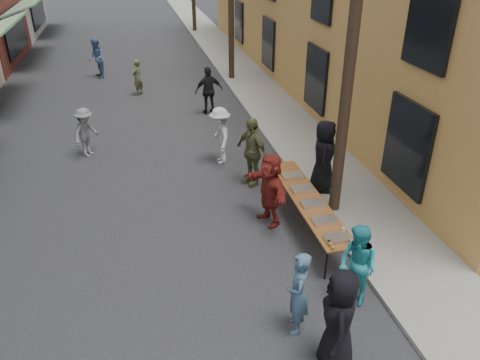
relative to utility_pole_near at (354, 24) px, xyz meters
name	(u,v)px	position (x,y,z in m)	size (l,w,h in m)	color
ground	(173,329)	(-4.30, -3.00, -4.50)	(120.00, 120.00, 0.00)	#28282B
sidewalk	(246,78)	(0.70, 12.00, -4.45)	(2.20, 60.00, 0.10)	gray
utility_pole_near	(354,24)	(0.00, 0.00, 0.00)	(0.26, 0.26, 9.00)	#2D2116
serving_table	(308,200)	(-0.90, -0.47, -3.79)	(0.70, 4.00, 0.75)	brown
catering_tray_sausage	(337,238)	(-0.90, -2.12, -3.71)	(0.50, 0.33, 0.08)	maroon
catering_tray_foil_b	(325,221)	(-0.90, -1.47, -3.71)	(0.50, 0.33, 0.08)	#B2B2B7
catering_tray_buns	(313,204)	(-0.90, -0.77, -3.71)	(0.50, 0.33, 0.08)	tan
catering_tray_foil_d	(302,189)	(-0.90, -0.07, -3.71)	(0.50, 0.33, 0.08)	#B2B2B7
catering_tray_buns_end	(292,176)	(-0.90, 0.63, -3.71)	(0.50, 0.33, 0.08)	tan
condiment_jar_a	(333,248)	(-1.12, -2.42, -3.71)	(0.07, 0.07, 0.08)	#A57F26
condiment_jar_b	(331,245)	(-1.12, -2.32, -3.71)	(0.07, 0.07, 0.08)	#A57F26
condiment_jar_c	(329,242)	(-1.12, -2.22, -3.71)	(0.07, 0.07, 0.08)	#A57F26
cup_stack	(352,243)	(-0.70, -2.37, -3.69)	(0.08, 0.08, 0.12)	tan
guest_front_a	(339,321)	(-1.84, -4.31, -3.59)	(0.89, 0.58, 1.83)	black
guest_front_b	(298,293)	(-2.20, -3.47, -3.71)	(0.58, 0.38, 1.59)	#41617D
guest_front_c	(358,265)	(-0.90, -3.03, -3.69)	(0.79, 0.61, 1.62)	teal
guest_front_d	(220,136)	(-2.20, 3.42, -3.64)	(1.11, 0.64, 1.72)	silver
guest_front_e	(252,151)	(-1.62, 1.92, -3.55)	(1.12, 0.47, 1.91)	#62663B
guest_queue_back	(270,189)	(-1.70, -0.07, -3.61)	(1.64, 0.52, 1.77)	maroon
server	(324,156)	(0.05, 0.98, -3.43)	(0.94, 0.61, 1.93)	black
passerby_left	(86,132)	(-6.10, 4.82, -3.73)	(0.99, 0.57, 1.53)	slate
passerby_mid	(209,91)	(-1.80, 7.69, -3.60)	(1.05, 0.44, 1.79)	black
passerby_right	(137,77)	(-4.33, 10.65, -3.75)	(0.55, 0.36, 1.50)	brown
passerby_far	(97,58)	(-6.07, 13.76, -3.58)	(0.89, 0.69, 1.83)	#576CA9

